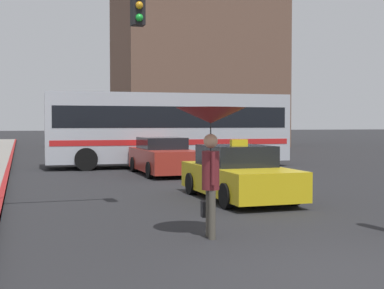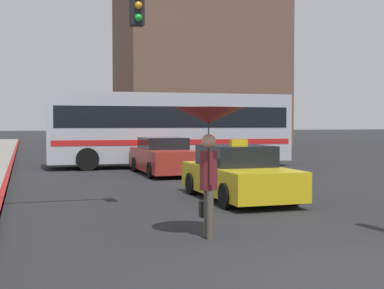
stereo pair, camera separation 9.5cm
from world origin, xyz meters
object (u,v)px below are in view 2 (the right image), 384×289
Objects in this scene: sedan_red at (164,157)px; pedestrian_with_umbrella at (209,130)px; traffic_light at (45,43)px; taxi at (238,175)px; city_bus at (170,126)px.

pedestrian_with_umbrella reaches higher than sedan_red.
traffic_light reaches higher than pedestrian_with_umbrella.
pedestrian_with_umbrella is 4.17m from traffic_light.
traffic_light is (-4.85, -1.44, 2.97)m from taxi.
taxi is at bearing 16.47° from traffic_light.
taxi is 5.87m from traffic_light.
taxi is 0.83× the size of traffic_light.
sedan_red is at bearing -89.15° from taxi.
city_bus is at bearing -108.91° from sedan_red.
city_bus reaches higher than sedan_red.
pedestrian_with_umbrella is (-2.17, -11.44, 1.19)m from sedan_red.
sedan_red is 2.03× the size of pedestrian_with_umbrella.
sedan_red is at bearing 163.14° from city_bus.
traffic_light is at bearing 156.04° from city_bus.
city_bus is 4.92× the size of pedestrian_with_umbrella.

